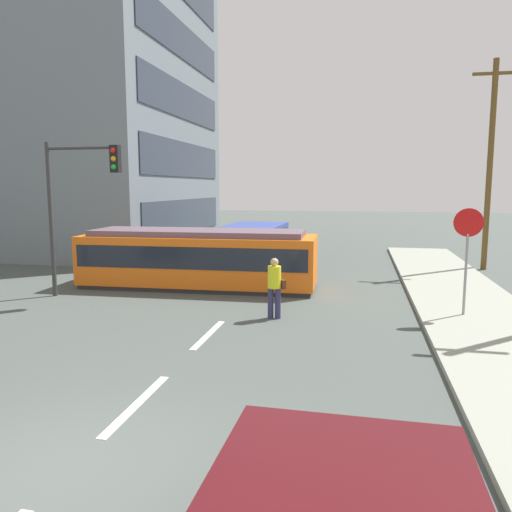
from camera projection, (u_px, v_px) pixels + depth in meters
The scene contains 13 objects.
ground_plane at pixel (245, 299), 16.00m from camera, with size 120.00×120.00×0.00m, color #49514D.
sidewalk_curb_right at pixel (510, 350), 10.74m from camera, with size 3.20×36.00×0.14m, color gray.
lane_stripe_1 at pixel (137, 404), 8.24m from camera, with size 0.16×2.40×0.01m, color silver.
lane_stripe_2 at pixel (208, 334), 12.12m from camera, with size 0.16×2.40×0.01m, color silver.
lane_stripe_3 at pixel (281, 264), 23.37m from camera, with size 0.16×2.40×0.01m, color silver.
lane_stripe_4 at pixel (297, 248), 29.19m from camera, with size 0.16×2.40×0.01m, color silver.
corner_building at pixel (63, 83), 29.01m from camera, with size 14.82×14.17×19.20m.
streetcar_tram at pixel (198, 257), 17.82m from camera, with size 8.43×2.78×2.07m.
city_bus at pixel (252, 242), 22.88m from camera, with size 2.64×5.62×1.82m.
pedestrian_crossing at pixel (275, 284), 13.51m from camera, with size 0.50×0.36×1.67m.
stop_sign at pixel (468, 239), 13.23m from camera, with size 0.76×0.07×2.88m.
traffic_light_mast at pixel (77, 190), 15.78m from camera, with size 2.56×0.33×4.99m.
utility_pole_mid at pixel (490, 162), 21.09m from camera, with size 1.80×0.24×8.85m.
Camera 1 is at (3.52, -5.26, 3.57)m, focal length 34.87 mm.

